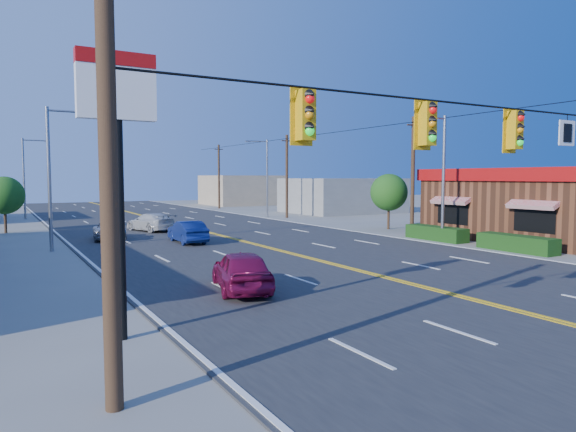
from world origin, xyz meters
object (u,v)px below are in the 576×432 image
car_magenta (242,272)px  car_silver (109,231)px  signal_span (539,151)px  pizza_hut_sign (118,135)px  kfc (558,203)px  car_blue (188,233)px  car_white (150,223)px

car_magenta → car_silver: bearing=-71.8°
signal_span → pizza_hut_sign: 11.60m
kfc → pizza_hut_sign: size_ratio=2.38×
kfc → pizza_hut_sign: pizza_hut_sign is taller
signal_span → kfc: signal_span is taller
signal_span → pizza_hut_sign: signal_span is taller
car_silver → signal_span: bearing=113.7°
pizza_hut_sign → car_blue: size_ratio=1.65×
kfc → car_magenta: 26.44m
car_white → kfc: bearing=126.7°
pizza_hut_sign → car_white: pizza_hut_sign is taller
car_blue → car_silver: (-3.89, 4.30, -0.10)m
car_magenta → car_white: (2.65, 22.20, -0.06)m
signal_span → car_magenta: size_ratio=5.63×
car_white → car_silver: car_white is taller
car_magenta → car_white: size_ratio=0.93×
car_magenta → car_white: 22.36m
signal_span → car_blue: size_ratio=5.86×
car_magenta → car_blue: size_ratio=1.04×
car_magenta → kfc: bearing=-155.2°
kfc → car_blue: size_ratio=3.93×
signal_span → car_blue: signal_span is taller
kfc → car_magenta: kfc is taller
pizza_hut_sign → car_white: size_ratio=1.47×
signal_span → car_white: signal_span is taller
pizza_hut_sign → car_magenta: bearing=34.7°
kfc → car_white: bearing=143.0°
car_blue → car_white: 8.15m
car_magenta → car_silver: (-1.10, 18.35, -0.15)m
kfc → pizza_hut_sign: (-30.90, -8.00, 2.80)m
car_magenta → car_silver: 18.38m
car_blue → car_silver: car_blue is taller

